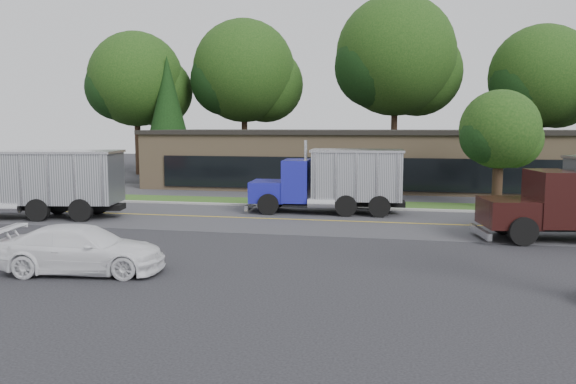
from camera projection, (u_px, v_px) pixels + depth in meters
name	position (u px, v px, depth m)	size (l,w,h in m)	color
ground	(255.00, 264.00, 18.78)	(140.00, 140.00, 0.00)	#36363B
road	(302.00, 220.00, 27.54)	(60.00, 8.00, 0.02)	#4A4A4E
center_line	(302.00, 220.00, 27.54)	(60.00, 0.12, 0.01)	gold
curb	(315.00, 208.00, 31.63)	(60.00, 0.30, 0.12)	#9E9E99
grass_verge	(319.00, 204.00, 33.38)	(60.00, 3.40, 0.03)	#2B541C
far_parking	(330.00, 194.00, 38.25)	(60.00, 7.00, 0.02)	#4A4A4E
strip_mall	(366.00, 160.00, 43.46)	(32.00, 12.00, 4.00)	#917758
tree_far_a	(138.00, 84.00, 52.97)	(9.41, 8.86, 13.43)	#382619
tree_far_b	(246.00, 76.00, 52.86)	(10.21, 9.61, 14.56)	#382619
tree_far_c	(397.00, 62.00, 49.98)	(11.33, 10.66, 16.16)	#382619
tree_far_d	(543.00, 82.00, 46.86)	(9.10, 8.57, 12.98)	#382619
evergreen_left	(168.00, 111.00, 50.45)	(4.77, 4.77, 10.85)	#382619
tree_verge	(501.00, 133.00, 30.96)	(4.62, 4.35, 6.59)	#382619
dump_truck_red	(32.00, 182.00, 28.02)	(10.30, 4.22, 3.36)	black
dump_truck_blue	(336.00, 179.00, 29.51)	(8.18, 3.07, 3.36)	black
rally_car	(83.00, 249.00, 17.59)	(2.07, 5.10, 1.48)	white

